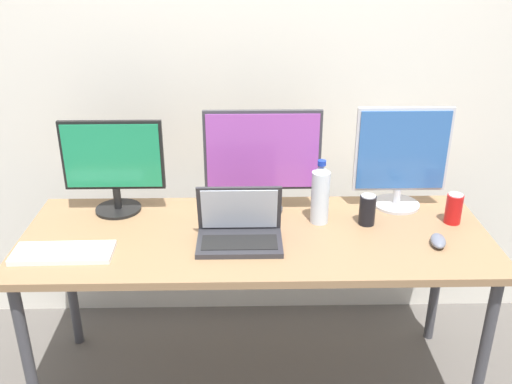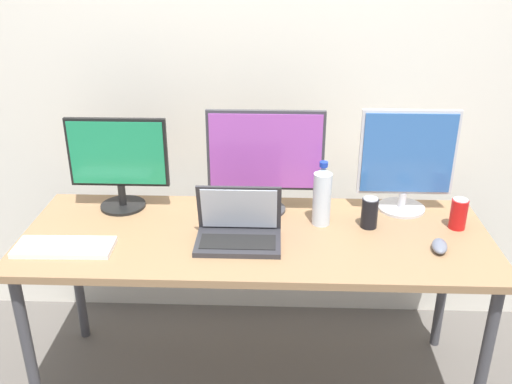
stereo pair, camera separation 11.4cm
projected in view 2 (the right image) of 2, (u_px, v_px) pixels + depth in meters
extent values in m
plane|color=#5B5651|center=(256.00, 379.00, 2.54)|extent=(16.00, 16.00, 0.00)
cube|color=silver|center=(261.00, 60.00, 2.54)|extent=(7.00, 0.08, 2.60)
cylinder|color=#424247|center=(29.00, 354.00, 2.17)|extent=(0.04, 0.04, 0.71)
cylinder|color=#424247|center=(484.00, 365.00, 2.11)|extent=(0.04, 0.04, 0.71)
cylinder|color=#424247|center=(77.00, 274.00, 2.68)|extent=(0.04, 0.04, 0.71)
cylinder|color=#424247|center=(444.00, 281.00, 2.62)|extent=(0.04, 0.04, 0.71)
cube|color=#93704C|center=(256.00, 237.00, 2.24)|extent=(1.83, 0.68, 0.03)
cylinder|color=black|center=(123.00, 205.00, 2.46)|extent=(0.19, 0.19, 0.01)
cylinder|color=black|center=(122.00, 195.00, 2.43)|extent=(0.03, 0.03, 0.09)
cube|color=black|center=(118.00, 152.00, 2.36)|extent=(0.42, 0.02, 0.29)
cube|color=#1E8C59|center=(117.00, 153.00, 2.34)|extent=(0.39, 0.01, 0.27)
cylinder|color=#38383D|center=(265.00, 209.00, 2.42)|extent=(0.17, 0.17, 0.01)
cylinder|color=#38383D|center=(265.00, 198.00, 2.40)|extent=(0.03, 0.03, 0.09)
cube|color=#38383D|center=(266.00, 151.00, 2.31)|extent=(0.48, 0.02, 0.34)
cube|color=#A54CB2|center=(265.00, 152.00, 2.30)|extent=(0.45, 0.01, 0.31)
cylinder|color=silver|center=(401.00, 208.00, 2.44)|extent=(0.20, 0.20, 0.01)
cylinder|color=silver|center=(402.00, 200.00, 2.42)|extent=(0.03, 0.03, 0.06)
cube|color=silver|center=(408.00, 153.00, 2.33)|extent=(0.39, 0.02, 0.36)
cube|color=#3366B2|center=(408.00, 154.00, 2.32)|extent=(0.37, 0.01, 0.34)
cube|color=#2D2D33|center=(238.00, 242.00, 2.15)|extent=(0.32, 0.21, 0.02)
cube|color=black|center=(238.00, 242.00, 2.13)|extent=(0.28, 0.11, 0.00)
cube|color=#2D2D33|center=(239.00, 208.00, 2.18)|extent=(0.32, 0.06, 0.20)
cube|color=silver|center=(239.00, 209.00, 2.17)|extent=(0.29, 0.05, 0.18)
cube|color=white|center=(64.00, 247.00, 2.12)|extent=(0.37, 0.15, 0.02)
ellipsoid|color=slate|center=(440.00, 246.00, 2.11)|extent=(0.08, 0.12, 0.03)
cylinder|color=silver|center=(322.00, 199.00, 2.27)|extent=(0.07, 0.07, 0.22)
cone|color=silver|center=(323.00, 170.00, 2.22)|extent=(0.07, 0.07, 0.03)
cylinder|color=#1938B2|center=(324.00, 164.00, 2.21)|extent=(0.03, 0.03, 0.02)
cylinder|color=black|center=(369.00, 213.00, 2.27)|extent=(0.07, 0.07, 0.12)
cylinder|color=silver|center=(371.00, 199.00, 2.24)|extent=(0.06, 0.06, 0.00)
cylinder|color=red|center=(458.00, 214.00, 2.26)|extent=(0.07, 0.07, 0.12)
cylinder|color=silver|center=(461.00, 200.00, 2.23)|extent=(0.06, 0.06, 0.00)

